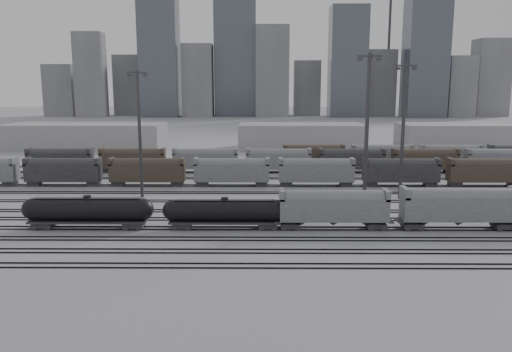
{
  "coord_description": "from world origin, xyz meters",
  "views": [
    {
      "loc": [
        -3.4,
        -66.86,
        19.65
      ],
      "look_at": [
        -4.03,
        20.98,
        4.0
      ],
      "focal_mm": 35.0,
      "sensor_mm": 36.0,
      "label": 1
    }
  ],
  "objects_px": {
    "light_mast_c": "(367,127)",
    "hopper_car_b": "(459,205)",
    "tank_car_a": "(88,210)",
    "hopper_car_a": "(334,206)",
    "tank_car_b": "(225,211)"
  },
  "relations": [
    {
      "from": "hopper_car_a",
      "to": "tank_car_a",
      "type": "bearing_deg",
      "value": -180.0
    },
    {
      "from": "tank_car_a",
      "to": "light_mast_c",
      "type": "xyz_separation_m",
      "value": [
        41.65,
        13.72,
        10.65
      ]
    },
    {
      "from": "tank_car_b",
      "to": "hopper_car_b",
      "type": "height_order",
      "value": "hopper_car_b"
    },
    {
      "from": "tank_car_a",
      "to": "light_mast_c",
      "type": "bearing_deg",
      "value": 18.23
    },
    {
      "from": "light_mast_c",
      "to": "hopper_car_b",
      "type": "bearing_deg",
      "value": -53.0
    },
    {
      "from": "tank_car_b",
      "to": "light_mast_c",
      "type": "relative_size",
      "value": 0.7
    },
    {
      "from": "tank_car_a",
      "to": "hopper_car_a",
      "type": "height_order",
      "value": "hopper_car_a"
    },
    {
      "from": "hopper_car_a",
      "to": "light_mast_c",
      "type": "relative_size",
      "value": 0.61
    },
    {
      "from": "hopper_car_b",
      "to": "light_mast_c",
      "type": "distance_m",
      "value": 19.75
    },
    {
      "from": "tank_car_a",
      "to": "hopper_car_b",
      "type": "bearing_deg",
      "value": 0.0
    },
    {
      "from": "hopper_car_a",
      "to": "light_mast_c",
      "type": "height_order",
      "value": "light_mast_c"
    },
    {
      "from": "hopper_car_a",
      "to": "hopper_car_b",
      "type": "distance_m",
      "value": 17.51
    },
    {
      "from": "hopper_car_b",
      "to": "tank_car_a",
      "type": "bearing_deg",
      "value": -180.0
    },
    {
      "from": "tank_car_a",
      "to": "hopper_car_b",
      "type": "relative_size",
      "value": 1.15
    },
    {
      "from": "light_mast_c",
      "to": "tank_car_a",
      "type": "bearing_deg",
      "value": -161.77
    }
  ]
}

